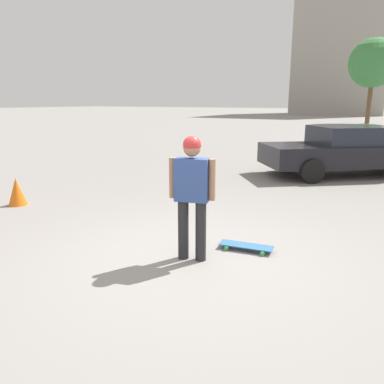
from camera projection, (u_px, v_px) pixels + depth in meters
ground_plane at (192, 259)px, 5.05m from camera, size 220.00×220.00×0.00m
person at (192, 188)px, 4.82m from camera, size 0.31×0.59×1.65m
skateboard at (246, 246)px, 5.34m from camera, size 0.36×0.78×0.07m
car_parked_near at (349, 150)px, 10.61m from camera, size 4.34×4.82×1.39m
building_block_distant at (347, 38)px, 58.39m from camera, size 13.78×13.42×23.35m
tree_distant at (373, 63)px, 34.08m from camera, size 4.39×4.39×7.65m
traffic_cone at (17, 192)px, 7.62m from camera, size 0.37×0.37×0.56m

